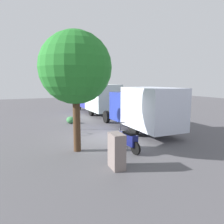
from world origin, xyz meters
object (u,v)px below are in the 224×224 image
at_px(utility_cabinet, 117,151).
at_px(bike_rack_hoop, 79,134).
at_px(box_truck_near, 143,107).
at_px(street_tree, 75,68).
at_px(motorcycle, 127,140).
at_px(box_truck_far, 99,98).
at_px(stop_sign, 73,99).

relative_size(utility_cabinet, bike_rack_hoop, 1.50).
xyz_separation_m(box_truck_near, street_tree, (-1.87, 4.64, 2.10)).
distance_m(box_truck_near, utility_cabinet, 5.87).
bearing_deg(street_tree, motorcycle, -114.77).
bearing_deg(box_truck_near, motorcycle, 138.03).
relative_size(box_truck_near, box_truck_far, 0.99).
xyz_separation_m(stop_sign, street_tree, (-4.12, 0.92, 1.69)).
bearing_deg(utility_cabinet, bike_rack_hoop, -1.34).
xyz_separation_m(box_truck_far, street_tree, (-9.56, 4.76, 2.08)).
bearing_deg(utility_cabinet, box_truck_near, -41.90).
bearing_deg(utility_cabinet, street_tree, 17.28).
bearing_deg(box_truck_far, utility_cabinet, 162.15).
relative_size(box_truck_near, bike_rack_hoop, 8.01).
height_order(box_truck_far, street_tree, street_tree).
distance_m(stop_sign, bike_rack_hoop, 2.29).
bearing_deg(stop_sign, utility_cabinet, 178.59).
relative_size(street_tree, bike_rack_hoop, 6.13).
xyz_separation_m(motorcycle, utility_cabinet, (-1.51, 1.27, 0.12)).
bearing_deg(bike_rack_hoop, stop_sign, -1.71).
relative_size(stop_sign, utility_cabinet, 2.31).
distance_m(motorcycle, utility_cabinet, 1.98).
distance_m(stop_sign, street_tree, 4.55).
bearing_deg(motorcycle, bike_rack_hoop, 9.25).
bearing_deg(bike_rack_hoop, box_truck_near, -105.74).
height_order(box_truck_near, utility_cabinet, box_truck_near).
bearing_deg(utility_cabinet, motorcycle, -40.12).
bearing_deg(bike_rack_hoop, street_tree, 163.13).
distance_m(street_tree, bike_rack_hoop, 4.76).
bearing_deg(stop_sign, box_truck_near, -121.24).
xyz_separation_m(box_truck_far, bike_rack_hoop, (-6.63, 3.88, -1.56)).
bearing_deg(bike_rack_hoop, box_truck_far, -30.31).
relative_size(box_truck_near, motorcycle, 3.77).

